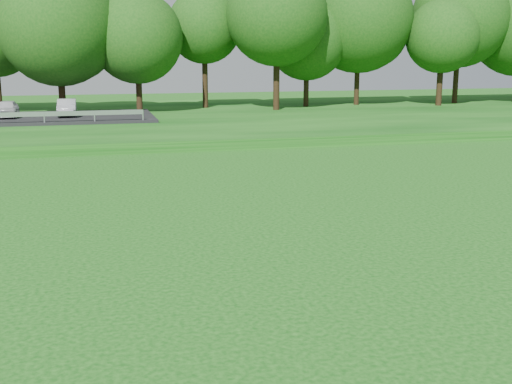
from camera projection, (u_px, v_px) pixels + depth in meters
name	position (u px, v px, depth m)	size (l,w,h in m)	color
berm	(303.00, 115.00, 51.05)	(130.00, 30.00, 0.60)	#0C3F0C
walking_path	(378.00, 142.00, 37.86)	(130.00, 1.60, 0.04)	gray
treeline	(289.00, 17.00, 53.18)	(104.00, 7.00, 15.00)	#11420F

